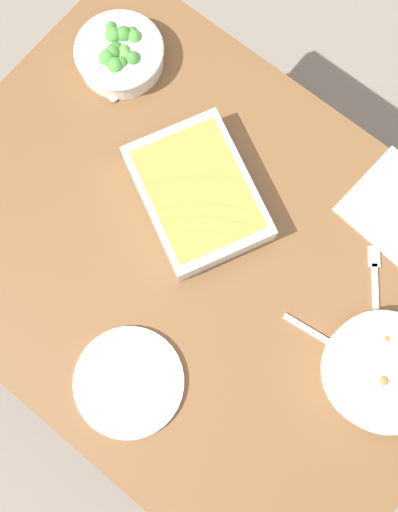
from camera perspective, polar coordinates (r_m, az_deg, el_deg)
ground_plane at (r=1.90m, az=0.00°, el=-4.93°), size 6.00×6.00×0.00m
dining_table at (r=1.26m, az=0.00°, el=-0.90°), size 1.20×0.90×0.74m
stew_bowl at (r=1.16m, az=18.20°, el=-11.09°), size 0.24×0.24×0.06m
broccoli_bowl at (r=1.33m, az=-8.06°, el=19.75°), size 0.20×0.20×0.07m
baking_dish at (r=1.17m, az=-0.17°, el=6.40°), size 0.37×0.33×0.06m
side_plate at (r=1.14m, az=-7.16°, el=-12.61°), size 0.22×0.22×0.01m
spoon_by_stew at (r=1.17m, az=13.49°, el=-8.77°), size 0.18×0.04×0.01m
spoon_by_broccoli at (r=1.33m, az=-8.27°, el=17.55°), size 0.10×0.16×0.01m
fork_on_table at (r=1.21m, az=17.47°, el=-2.47°), size 0.12×0.15×0.01m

